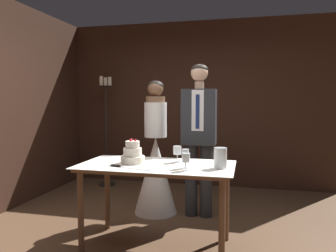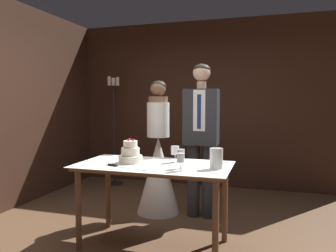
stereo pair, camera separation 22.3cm
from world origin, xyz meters
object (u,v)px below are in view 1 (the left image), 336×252
Objects in this scene: wine_glass_middle at (185,155)px; hurricane_candle at (220,158)px; groom at (199,132)px; candle_stand at (106,129)px; cake_table at (157,174)px; cake_knife at (124,167)px; wine_glass_near at (186,158)px; wine_glass_far at (177,151)px; tiered_cake at (133,154)px; bride at (156,165)px.

hurricane_candle is at bearing 13.36° from wine_glass_middle.
candle_stand is (-1.72, 1.12, -0.08)m from groom.
cake_knife is (-0.25, -0.22, 0.10)m from cake_table.
wine_glass_near is 0.95× the size of wine_glass_far.
wine_glass_middle is at bearing -88.50° from groom.
wine_glass_middle is at bearing -11.96° from tiered_cake.
cake_table is 0.63m from hurricane_candle.
cake_table is at bearing -106.29° from groom.
cake_table is 9.03× the size of wine_glass_far.
groom is (0.27, 0.93, 0.32)m from cake_table.
bride is at bearing 118.81° from wine_glass_middle.
groom is at bearing 109.03° from hurricane_candle.
wine_glass_middle reaches higher than wine_glass_near.
bride is at bearing 105.66° from cake_knife.
cake_knife is at bearing -168.12° from wine_glass_middle.
tiered_cake reaches higher than wine_glass_far.
cake_knife reaches higher than cake_table.
candle_stand is at bearing 134.50° from hurricane_candle.
groom is (0.52, 1.16, 0.22)m from cake_knife.
hurricane_candle reaches higher than wine_glass_far.
hurricane_candle reaches higher than wine_glass_middle.
wine_glass_far reaches higher than wine_glass_near.
hurricane_candle is at bearing -45.50° from candle_stand.
wine_glass_middle reaches higher than cake_table.
groom is (0.52, 0.92, 0.14)m from tiered_cake.
cake_table is 8.46× the size of wine_glass_middle.
cake_table is 0.38m from wine_glass_middle.
cake_knife is 0.26× the size of bride.
wine_glass_middle is (-0.02, 0.10, 0.01)m from wine_glass_near.
hurricane_candle reaches higher than cake_table.
hurricane_candle is at bearing -23.29° from wine_glass_far.
cake_knife is 0.88m from hurricane_candle.
candle_stand is at bearing 120.42° from tiered_cake.
tiered_cake is 2.37m from candle_stand.
wine_glass_middle is 1.07× the size of wine_glass_far.
wine_glass_far is at bearing 116.53° from wine_glass_middle.
wine_glass_near is at bearing -33.04° from cake_table.
wine_glass_far is 0.48m from hurricane_candle.
hurricane_candle reaches higher than cake_knife.
groom reaches higher than cake_knife.
wine_glass_far is (-0.16, 0.36, 0.00)m from wine_glass_near.
groom reaches higher than cake_table.
hurricane_candle is 1.03m from groom.
wine_glass_far is (0.41, 0.15, 0.03)m from tiered_cake.
candle_stand reaches higher than wine_glass_near.
wine_glass_near is at bearing -62.43° from bride.
wine_glass_far is at bearing 156.71° from hurricane_candle.
wine_glass_middle is at bearing 26.38° from cake_knife.
tiered_cake is 0.13× the size of candle_stand.
wine_glass_near is at bearing -21.02° from tiered_cake.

